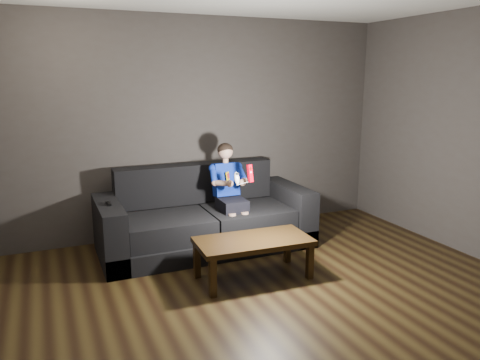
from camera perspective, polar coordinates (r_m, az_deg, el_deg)
name	(u,v)px	position (r m, az deg, el deg)	size (l,w,h in m)	color
floor	(296,317)	(4.12, 6.87, -16.28)	(5.00, 5.00, 0.00)	black
back_wall	(199,127)	(5.93, -4.99, 6.45)	(5.00, 0.04, 2.70)	#3D3735
sofa	(205,222)	(5.51, -4.30, -5.13)	(2.43, 1.05, 0.94)	black
child	(229,184)	(5.42, -1.35, -0.55)	(0.43, 0.53, 1.06)	black
wii_remote_red	(250,173)	(5.04, 1.24, 0.82)	(0.06, 0.08, 0.19)	red
nunchuk_white	(237,178)	(4.99, -0.40, 0.22)	(0.07, 0.09, 0.15)	silver
wii_remote_black	(108,203)	(5.09, -15.74, -2.76)	(0.04, 0.14, 0.03)	black
coffee_table	(253,244)	(4.66, 1.63, -7.83)	(1.15, 0.61, 0.41)	black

